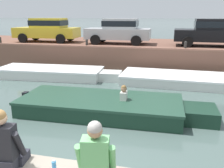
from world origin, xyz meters
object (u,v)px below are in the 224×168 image
at_px(boat_moored_central_white, 187,80).
at_px(mooring_bollard_east, 186,45).
at_px(motorboat_passing, 108,106).
at_px(bottle_drink, 54,167).
at_px(mooring_bollard_mid, 87,42).
at_px(person_seated_right, 96,160).
at_px(car_leftmost_yellow, 48,29).
at_px(car_centre_black, 211,31).
at_px(mooring_bollard_west, 0,40).
at_px(person_seated_left, 5,146).
at_px(car_left_inner_silver, 119,30).
at_px(boat_moored_west_white, 55,73).

height_order(boat_moored_central_white, mooring_bollard_east, mooring_bollard_east).
bearing_deg(motorboat_passing, bottle_drink, -85.90).
distance_m(mooring_bollard_mid, mooring_bollard_east, 5.41).
bearing_deg(person_seated_right, car_leftmost_yellow, 119.58).
relative_size(boat_moored_central_white, car_centre_black, 1.66).
bearing_deg(car_leftmost_yellow, mooring_bollard_west, -140.61).
distance_m(car_leftmost_yellow, person_seated_left, 13.83).
bearing_deg(mooring_bollard_west, motorboat_passing, -36.16).
xyz_separation_m(mooring_bollard_mid, person_seated_left, (2.38, -10.68, -0.34)).
height_order(mooring_bollard_mid, person_seated_left, person_seated_left).
relative_size(motorboat_passing, bottle_drink, 31.31).
bearing_deg(car_centre_black, car_left_inner_silver, 179.98).
height_order(person_seated_right, bottle_drink, person_seated_right).
bearing_deg(motorboat_passing, car_leftmost_yellow, 127.43).
relative_size(motorboat_passing, car_left_inner_silver, 1.60).
bearing_deg(person_seated_left, bottle_drink, 3.98).
xyz_separation_m(boat_moored_west_white, mooring_bollard_east, (6.42, 2.13, 1.35)).
height_order(boat_moored_west_white, car_left_inner_silver, car_left_inner_silver).
bearing_deg(person_seated_right, mooring_bollard_west, 131.32).
xyz_separation_m(boat_moored_central_white, mooring_bollard_mid, (-5.50, 1.92, 1.37)).
bearing_deg(boat_moored_central_white, person_seated_left, -109.62).
distance_m(boat_moored_central_white, person_seated_right, 9.04).
relative_size(boat_moored_central_white, mooring_bollard_west, 14.86).
xyz_separation_m(boat_moored_west_white, person_seated_right, (4.81, -8.61, 1.01)).
relative_size(motorboat_passing, car_leftmost_yellow, 1.51).
distance_m(boat_moored_west_white, mooring_bollard_east, 6.89).
height_order(car_left_inner_silver, car_centre_black, same).
distance_m(boat_moored_west_white, boat_moored_central_white, 6.51).
bearing_deg(boat_moored_central_white, boat_moored_west_white, -178.18).
bearing_deg(motorboat_passing, mooring_bollard_east, 67.08).
bearing_deg(car_left_inner_silver, mooring_bollard_mid, -128.34).
xyz_separation_m(car_leftmost_yellow, car_centre_black, (10.21, -0.00, 0.00)).
bearing_deg(bottle_drink, mooring_bollard_west, 129.49).
bearing_deg(person_seated_left, motorboat_passing, 84.62).
xyz_separation_m(mooring_bollard_west, mooring_bollard_east, (11.05, 0.00, 0.00)).
bearing_deg(mooring_bollard_west, mooring_bollard_mid, 0.00).
height_order(boat_moored_west_white, mooring_bollard_west, mooring_bollard_west).
xyz_separation_m(boat_moored_west_white, boat_moored_central_white, (6.50, 0.21, -0.03)).
xyz_separation_m(boat_moored_central_white, car_centre_black, (1.35, 3.79, 1.98)).
xyz_separation_m(motorboat_passing, car_leftmost_yellow, (-6.16, 8.04, 1.94)).
distance_m(boat_moored_west_white, person_seated_left, 9.25).
height_order(car_centre_black, person_seated_left, car_centre_black).
height_order(car_leftmost_yellow, person_seated_left, car_leftmost_yellow).
bearing_deg(car_left_inner_silver, mooring_bollard_east, -25.49).
height_order(car_left_inner_silver, person_seated_left, car_left_inner_silver).
height_order(boat_moored_central_white, car_leftmost_yellow, car_leftmost_yellow).
bearing_deg(boat_moored_west_white, mooring_bollard_west, 155.32).
distance_m(motorboat_passing, bottle_drink, 4.53).
relative_size(car_centre_black, mooring_bollard_mid, 8.93).
bearing_deg(person_seated_left, car_centre_black, 70.39).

